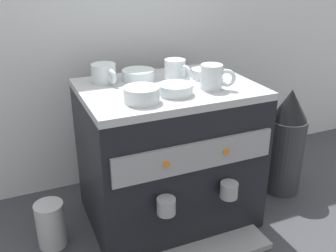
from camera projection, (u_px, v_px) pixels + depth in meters
ground_plane at (168, 213)px, 1.45m from camera, size 4.00×4.00×0.00m
tiled_backsplash_wall at (132, 49)px, 1.53m from camera, size 2.80×0.03×1.09m
espresso_machine at (168, 155)px, 1.35m from camera, size 0.56×0.51×0.50m
ceramic_cup_0 at (213, 77)px, 1.20m from camera, size 0.10×0.08×0.08m
ceramic_cup_1 at (104, 73)px, 1.27m from camera, size 0.08×0.11×0.06m
ceramic_cup_2 at (176, 71)px, 1.28m from camera, size 0.07×0.11×0.07m
ceramic_bowl_0 at (138, 75)px, 1.30m from camera, size 0.11×0.11×0.03m
ceramic_bowl_1 at (176, 90)px, 1.16m from camera, size 0.10×0.10×0.03m
ceramic_bowl_2 at (206, 74)px, 1.32m from camera, size 0.10×0.10×0.03m
ceramic_bowl_3 at (142, 95)px, 1.10m from camera, size 0.10×0.10×0.04m
coffee_grinder at (286, 143)px, 1.53m from camera, size 0.15×0.15×0.43m
milk_pitcher at (51, 224)px, 1.27m from camera, size 0.09×0.09×0.16m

